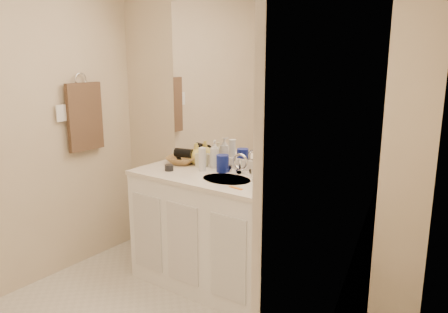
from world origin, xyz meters
name	(u,v)px	position (x,y,z in m)	size (l,w,h in m)	color
wall_back	(249,129)	(0.00, 1.30, 1.20)	(2.60, 0.02, 2.40)	beige
wall_right	(366,216)	(1.30, 0.00, 1.20)	(0.02, 2.60, 2.40)	beige
vanity_cabinet	(228,237)	(0.00, 1.02, 0.42)	(1.50, 0.55, 0.85)	white
countertop	(228,180)	(0.00, 1.02, 0.86)	(1.52, 0.57, 0.03)	white
backsplash	(248,166)	(0.00, 1.29, 0.92)	(1.52, 0.03, 0.08)	silver
sink_basin	(226,181)	(0.00, 1.00, 0.87)	(0.37, 0.37, 0.02)	silver
faucet	(240,166)	(0.00, 1.18, 0.94)	(0.02, 0.02, 0.11)	silver
mirror	(249,80)	(0.00, 1.29, 1.56)	(1.48, 0.01, 1.20)	white
blue_mug	(223,163)	(-0.14, 1.15, 0.94)	(0.09, 0.09, 0.13)	navy
tan_cup	(258,171)	(0.16, 1.16, 0.93)	(0.07, 0.07, 0.10)	beige
toothbrush	(259,158)	(0.17, 1.16, 1.03)	(0.01, 0.01, 0.21)	#F94173
mouthwash_bottle	(271,169)	(0.31, 1.09, 0.98)	(0.08, 0.08, 0.20)	#0C859B
clear_pump_bottle	(308,176)	(0.56, 1.14, 0.96)	(0.06, 0.06, 0.16)	white
soap_dish	(268,192)	(0.41, 0.89, 0.89)	(0.10, 0.08, 0.01)	silver
green_soap	(268,190)	(0.41, 0.89, 0.90)	(0.07, 0.05, 0.03)	#6FD433
orange_comb	(236,188)	(0.18, 0.86, 0.88)	(0.11, 0.02, 0.00)	orange
dark_jar	(169,168)	(-0.49, 0.94, 0.90)	(0.07, 0.07, 0.05)	black
extra_white_bottle	(202,159)	(-0.28, 1.09, 0.97)	(0.06, 0.06, 0.18)	silver
soap_bottle_white	(215,154)	(-0.27, 1.22, 0.99)	(0.08, 0.08, 0.22)	silver
soap_bottle_cream	(201,157)	(-0.36, 1.18, 0.96)	(0.07, 0.07, 0.16)	beige
soap_bottle_yellow	(196,154)	(-0.46, 1.23, 0.96)	(0.13, 0.13, 0.17)	#DEC656
wicker_basket	(182,160)	(-0.56, 1.17, 0.91)	(0.24, 0.24, 0.06)	olive
hair_dryer	(184,153)	(-0.54, 1.17, 0.97)	(0.07, 0.07, 0.15)	black
towel_ring	(81,79)	(-1.27, 0.77, 1.55)	(0.11, 0.11, 0.01)	silver
hand_towel	(85,117)	(-1.25, 0.77, 1.25)	(0.04, 0.32, 0.55)	#30221A
switch_plate	(61,113)	(-1.27, 0.57, 1.30)	(0.01, 0.09, 0.13)	white
door	(325,307)	(1.29, -0.30, 1.00)	(0.02, 0.82, 2.00)	white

